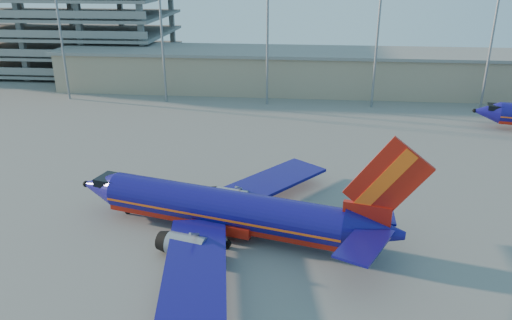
# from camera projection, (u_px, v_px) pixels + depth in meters

# --- Properties ---
(ground) EXTENTS (220.00, 220.00, 0.00)m
(ground) POSITION_uv_depth(u_px,v_px,m) (279.00, 217.00, 53.97)
(ground) COLOR slate
(ground) RESTS_ON ground
(terminal_building) EXTENTS (122.00, 16.00, 8.50)m
(terminal_building) POSITION_uv_depth(u_px,v_px,m) (342.00, 71.00, 105.08)
(terminal_building) COLOR gray
(terminal_building) RESTS_ON ground
(parking_garage) EXTENTS (62.00, 32.00, 21.40)m
(parking_garage) POSITION_uv_depth(u_px,v_px,m) (48.00, 23.00, 123.94)
(parking_garage) COLOR slate
(parking_garage) RESTS_ON ground
(light_mast_row) EXTENTS (101.60, 1.60, 28.65)m
(light_mast_row) POSITION_uv_depth(u_px,v_px,m) (323.00, 11.00, 89.57)
(light_mast_row) COLOR gray
(light_mast_row) RESTS_ON ground
(aircraft_main) EXTENTS (35.52, 33.72, 12.26)m
(aircraft_main) POSITION_uv_depth(u_px,v_px,m) (230.00, 211.00, 49.69)
(aircraft_main) COLOR navy
(aircraft_main) RESTS_ON ground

